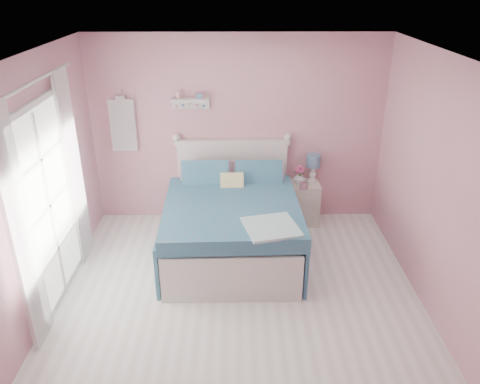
{
  "coord_description": "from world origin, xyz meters",
  "views": [
    {
      "loc": [
        -0.03,
        -3.94,
        3.26
      ],
      "look_at": [
        0.02,
        1.2,
        0.86
      ],
      "focal_mm": 35.0,
      "sensor_mm": 36.0,
      "label": 1
    }
  ],
  "objects_px": {
    "nightstand": "(303,203)",
    "teacup": "(304,186)",
    "vase": "(299,178)",
    "table_lamp": "(313,163)",
    "bed": "(232,224)"
  },
  "relations": [
    {
      "from": "vase",
      "to": "bed",
      "type": "bearing_deg",
      "value": -138.75
    },
    {
      "from": "nightstand",
      "to": "teacup",
      "type": "bearing_deg",
      "value": -102.38
    },
    {
      "from": "teacup",
      "to": "vase",
      "type": "bearing_deg",
      "value": 102.28
    },
    {
      "from": "nightstand",
      "to": "teacup",
      "type": "relative_size",
      "value": 5.45
    },
    {
      "from": "bed",
      "to": "nightstand",
      "type": "height_order",
      "value": "bed"
    },
    {
      "from": "vase",
      "to": "teacup",
      "type": "distance_m",
      "value": 0.2
    },
    {
      "from": "bed",
      "to": "vase",
      "type": "bearing_deg",
      "value": 39.44
    },
    {
      "from": "table_lamp",
      "to": "vase",
      "type": "height_order",
      "value": "table_lamp"
    },
    {
      "from": "table_lamp",
      "to": "teacup",
      "type": "xyz_separation_m",
      "value": [
        -0.15,
        -0.27,
        -0.23
      ]
    },
    {
      "from": "nightstand",
      "to": "teacup",
      "type": "height_order",
      "value": "teacup"
    },
    {
      "from": "bed",
      "to": "teacup",
      "type": "distance_m",
      "value": 1.19
    },
    {
      "from": "teacup",
      "to": "bed",
      "type": "bearing_deg",
      "value": -147.07
    },
    {
      "from": "nightstand",
      "to": "table_lamp",
      "type": "height_order",
      "value": "table_lamp"
    },
    {
      "from": "bed",
      "to": "vase",
      "type": "xyz_separation_m",
      "value": [
        0.94,
        0.82,
        0.28
      ]
    },
    {
      "from": "table_lamp",
      "to": "teacup",
      "type": "height_order",
      "value": "table_lamp"
    }
  ]
}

